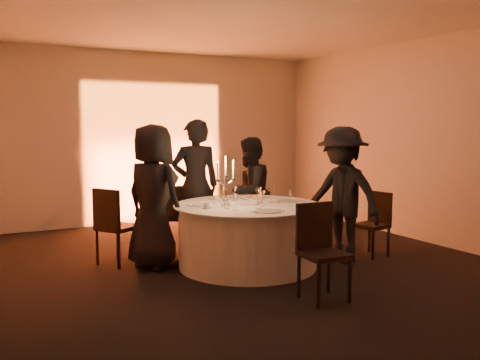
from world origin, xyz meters
name	(u,v)px	position (x,y,z in m)	size (l,w,h in m)	color
floor	(248,266)	(0.00, 0.00, 0.00)	(7.00, 7.00, 0.00)	black
ceiling	(248,16)	(0.00, 0.00, 3.00)	(7.00, 7.00, 0.00)	silver
wall_back	(154,138)	(0.00, 3.50, 1.50)	(7.00, 7.00, 0.00)	beige
wall_right	(428,141)	(3.00, 0.00, 1.50)	(7.00, 7.00, 0.00)	beige
uplighter_fixture	(161,221)	(0.00, 3.20, 0.05)	(0.25, 0.12, 0.10)	black
banquet_table	(248,236)	(0.00, 0.00, 0.38)	(1.80, 1.80, 0.77)	black
chair_left	(113,222)	(-1.44, 0.81, 0.54)	(0.58, 0.58, 0.96)	black
chair_back_left	(173,213)	(-0.48, 1.32, 0.50)	(0.50, 0.50, 0.90)	black
chair_back_right	(246,199)	(0.77, 1.46, 0.60)	(0.62, 0.62, 1.06)	black
chair_right	(375,220)	(1.77, -0.28, 0.47)	(0.43, 0.43, 0.85)	black
chair_front	(320,245)	(0.07, -1.38, 0.54)	(0.44, 0.44, 0.96)	black
guest_left	(153,197)	(-1.03, 0.49, 0.87)	(0.85, 0.55, 1.74)	black
guest_back_left	(195,185)	(-0.23, 1.09, 0.90)	(0.66, 0.43, 1.81)	black
guest_back_right	(250,192)	(0.56, 0.98, 0.78)	(0.76, 0.59, 1.56)	black
guest_right	(342,195)	(1.17, -0.34, 0.86)	(1.11, 0.64, 1.71)	black
plate_left	(203,205)	(-0.51, 0.18, 0.78)	(0.36, 0.26, 0.01)	white
plate_back_left	(222,198)	(-0.07, 0.56, 0.79)	(0.36, 0.26, 0.08)	white
plate_back_right	(255,197)	(0.33, 0.40, 0.79)	(0.35, 0.25, 0.08)	white
plate_right	(289,201)	(0.57, -0.03, 0.78)	(0.36, 0.28, 0.01)	white
plate_front	(268,211)	(-0.06, -0.58, 0.78)	(0.36, 0.30, 0.01)	white
coffee_cup	(207,206)	(-0.57, -0.07, 0.80)	(0.11, 0.11, 0.07)	white
candelabra	(226,189)	(-0.30, -0.01, 0.98)	(0.25, 0.12, 0.60)	silver
wine_glass_a	(271,192)	(0.34, 0.01, 0.91)	(0.07, 0.07, 0.19)	silver
wine_glass_b	(259,192)	(0.20, 0.07, 0.91)	(0.07, 0.07, 0.19)	silver
wine_glass_c	(262,195)	(0.06, -0.25, 0.91)	(0.07, 0.07, 0.19)	silver
wine_glass_d	(223,191)	(-0.17, 0.34, 0.91)	(0.07, 0.07, 0.19)	silver
wine_glass_e	(290,195)	(0.39, -0.35, 0.91)	(0.07, 0.07, 0.19)	silver
wine_glass_f	(235,190)	(-0.01, 0.32, 0.91)	(0.07, 0.07, 0.19)	silver
wine_glass_g	(257,193)	(0.09, -0.07, 0.91)	(0.07, 0.07, 0.19)	silver
wine_glass_h	(259,197)	(-0.04, -0.34, 0.91)	(0.07, 0.07, 0.19)	silver
wine_glass_i	(235,198)	(-0.34, -0.33, 0.91)	(0.07, 0.07, 0.19)	silver
tumbler_a	(227,205)	(-0.36, -0.17, 0.82)	(0.07, 0.07, 0.09)	silver
tumbler_b	(223,201)	(-0.27, 0.14, 0.82)	(0.07, 0.07, 0.09)	silver
tumbler_c	(260,200)	(0.17, 0.00, 0.82)	(0.07, 0.07, 0.09)	silver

